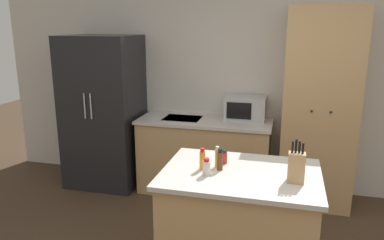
{
  "coord_description": "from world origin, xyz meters",
  "views": [
    {
      "loc": [
        0.15,
        -2.23,
        2.01
      ],
      "look_at": [
        -0.79,
        1.4,
        1.05
      ],
      "focal_mm": 35.0,
      "sensor_mm": 36.0,
      "label": 1
    }
  ],
  "objects_px": {
    "microwave": "(245,108)",
    "knife_block": "(296,167)",
    "spice_bottle_green_herb": "(206,167)",
    "spice_bottle_amber_oil": "(224,157)",
    "spice_bottle_pale_salt": "(217,157)",
    "fire_extinguisher": "(71,161)",
    "spice_bottle_short_red": "(220,160)",
    "pantry_cabinet": "(319,110)",
    "spice_bottle_tall_dark": "(202,159)",
    "refrigerator": "(104,112)"
  },
  "relations": [
    {
      "from": "spice_bottle_green_herb",
      "to": "knife_block",
      "type": "bearing_deg",
      "value": 3.12
    },
    {
      "from": "spice_bottle_tall_dark",
      "to": "spice_bottle_amber_oil",
      "type": "bearing_deg",
      "value": 50.0
    },
    {
      "from": "spice_bottle_tall_dark",
      "to": "spice_bottle_amber_oil",
      "type": "distance_m",
      "value": 0.22
    },
    {
      "from": "spice_bottle_pale_salt",
      "to": "fire_extinguisher",
      "type": "distance_m",
      "value": 2.94
    },
    {
      "from": "spice_bottle_tall_dark",
      "to": "spice_bottle_short_red",
      "type": "height_order",
      "value": "spice_bottle_short_red"
    },
    {
      "from": "microwave",
      "to": "spice_bottle_pale_salt",
      "type": "height_order",
      "value": "microwave"
    },
    {
      "from": "microwave",
      "to": "fire_extinguisher",
      "type": "height_order",
      "value": "microwave"
    },
    {
      "from": "spice_bottle_tall_dark",
      "to": "spice_bottle_green_herb",
      "type": "bearing_deg",
      "value": -62.61
    },
    {
      "from": "microwave",
      "to": "spice_bottle_green_herb",
      "type": "xyz_separation_m",
      "value": [
        -0.07,
        -1.83,
        -0.05
      ]
    },
    {
      "from": "knife_block",
      "to": "spice_bottle_green_herb",
      "type": "height_order",
      "value": "knife_block"
    },
    {
      "from": "spice_bottle_green_herb",
      "to": "spice_bottle_short_red",
      "type": "bearing_deg",
      "value": 58.72
    },
    {
      "from": "microwave",
      "to": "knife_block",
      "type": "height_order",
      "value": "knife_block"
    },
    {
      "from": "spice_bottle_short_red",
      "to": "knife_block",
      "type": "bearing_deg",
      "value": -9.47
    },
    {
      "from": "spice_bottle_green_herb",
      "to": "fire_extinguisher",
      "type": "bearing_deg",
      "value": 142.59
    },
    {
      "from": "microwave",
      "to": "spice_bottle_short_red",
      "type": "xyz_separation_m",
      "value": [
        0.01,
        -1.71,
        -0.03
      ]
    },
    {
      "from": "refrigerator",
      "to": "spice_bottle_pale_salt",
      "type": "height_order",
      "value": "refrigerator"
    },
    {
      "from": "pantry_cabinet",
      "to": "spice_bottle_short_red",
      "type": "distance_m",
      "value": 1.8
    },
    {
      "from": "pantry_cabinet",
      "to": "spice_bottle_green_herb",
      "type": "xyz_separation_m",
      "value": [
        -0.89,
        -1.73,
        -0.11
      ]
    },
    {
      "from": "knife_block",
      "to": "spice_bottle_pale_salt",
      "type": "xyz_separation_m",
      "value": [
        -0.59,
        0.14,
        -0.04
      ]
    },
    {
      "from": "pantry_cabinet",
      "to": "spice_bottle_pale_salt",
      "type": "xyz_separation_m",
      "value": [
        -0.84,
        -1.55,
        -0.09
      ]
    },
    {
      "from": "refrigerator",
      "to": "pantry_cabinet",
      "type": "bearing_deg",
      "value": 1.66
    },
    {
      "from": "fire_extinguisher",
      "to": "knife_block",
      "type": "bearing_deg",
      "value": -30.42
    },
    {
      "from": "spice_bottle_short_red",
      "to": "microwave",
      "type": "bearing_deg",
      "value": 90.23
    },
    {
      "from": "pantry_cabinet",
      "to": "spice_bottle_pale_salt",
      "type": "bearing_deg",
      "value": -118.5
    },
    {
      "from": "refrigerator",
      "to": "fire_extinguisher",
      "type": "relative_size",
      "value": 4.34
    },
    {
      "from": "refrigerator",
      "to": "spice_bottle_green_herb",
      "type": "height_order",
      "value": "refrigerator"
    },
    {
      "from": "spice_bottle_green_herb",
      "to": "spice_bottle_amber_oil",
      "type": "bearing_deg",
      "value": 73.11
    },
    {
      "from": "refrigerator",
      "to": "spice_bottle_tall_dark",
      "type": "relative_size",
      "value": 11.21
    },
    {
      "from": "refrigerator",
      "to": "spice_bottle_green_herb",
      "type": "distance_m",
      "value": 2.36
    },
    {
      "from": "microwave",
      "to": "spice_bottle_amber_oil",
      "type": "relative_size",
      "value": 4.22
    },
    {
      "from": "microwave",
      "to": "knife_block",
      "type": "relative_size",
      "value": 1.5
    },
    {
      "from": "refrigerator",
      "to": "spice_bottle_tall_dark",
      "type": "distance_m",
      "value": 2.25
    },
    {
      "from": "pantry_cabinet",
      "to": "microwave",
      "type": "distance_m",
      "value": 0.83
    },
    {
      "from": "pantry_cabinet",
      "to": "spice_bottle_amber_oil",
      "type": "relative_size",
      "value": 19.63
    },
    {
      "from": "fire_extinguisher",
      "to": "spice_bottle_tall_dark",
      "type": "bearing_deg",
      "value": -36.35
    },
    {
      "from": "spice_bottle_tall_dark",
      "to": "pantry_cabinet",
      "type": "bearing_deg",
      "value": 59.79
    },
    {
      "from": "spice_bottle_tall_dark",
      "to": "microwave",
      "type": "bearing_deg",
      "value": 85.83
    },
    {
      "from": "knife_block",
      "to": "spice_bottle_green_herb",
      "type": "bearing_deg",
      "value": -176.88
    },
    {
      "from": "spice_bottle_short_red",
      "to": "fire_extinguisher",
      "type": "bearing_deg",
      "value": 145.55
    },
    {
      "from": "refrigerator",
      "to": "spice_bottle_amber_oil",
      "type": "height_order",
      "value": "refrigerator"
    },
    {
      "from": "refrigerator",
      "to": "spice_bottle_pale_salt",
      "type": "bearing_deg",
      "value": -40.39
    },
    {
      "from": "spice_bottle_pale_salt",
      "to": "knife_block",
      "type": "bearing_deg",
      "value": -13.74
    },
    {
      "from": "spice_bottle_short_red",
      "to": "spice_bottle_amber_oil",
      "type": "distance_m",
      "value": 0.15
    },
    {
      "from": "refrigerator",
      "to": "spice_bottle_short_red",
      "type": "bearing_deg",
      "value": -40.86
    },
    {
      "from": "pantry_cabinet",
      "to": "fire_extinguisher",
      "type": "distance_m",
      "value": 3.31
    },
    {
      "from": "refrigerator",
      "to": "knife_block",
      "type": "bearing_deg",
      "value": -34.9
    },
    {
      "from": "spice_bottle_short_red",
      "to": "fire_extinguisher",
      "type": "relative_size",
      "value": 0.39
    },
    {
      "from": "spice_bottle_green_herb",
      "to": "fire_extinguisher",
      "type": "xyz_separation_m",
      "value": [
        -2.29,
        1.75,
        -0.8
      ]
    },
    {
      "from": "spice_bottle_amber_oil",
      "to": "spice_bottle_pale_salt",
      "type": "relative_size",
      "value": 0.67
    },
    {
      "from": "pantry_cabinet",
      "to": "spice_bottle_amber_oil",
      "type": "bearing_deg",
      "value": -118.95
    }
  ]
}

